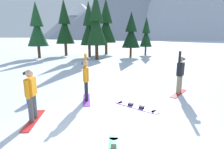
{
  "coord_description": "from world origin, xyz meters",
  "views": [
    {
      "loc": [
        0.67,
        -4.33,
        2.71
      ],
      "look_at": [
        -0.55,
        3.52,
        1.0
      ],
      "focal_mm": 28.3,
      "sensor_mm": 36.0,
      "label": 1
    }
  ],
  "objects": [
    {
      "name": "snowboarder_midground",
      "position": [
        -1.55,
        2.72,
        0.94
      ],
      "size": [
        0.72,
        1.57,
        2.0
      ],
      "color": "#993FD8",
      "rests_on": "ground_plane"
    },
    {
      "name": "snowboarder_foreground",
      "position": [
        -2.72,
        0.59,
        0.9
      ],
      "size": [
        0.63,
        1.6,
        1.71
      ],
      "color": "red",
      "rests_on": "ground_plane"
    },
    {
      "name": "pine_tree_leaning",
      "position": [
        1.55,
        23.01,
        3.04
      ],
      "size": [
        1.83,
        1.83,
        5.58
      ],
      "color": "#472D19",
      "rests_on": "ground_plane"
    },
    {
      "name": "ground_plane",
      "position": [
        0.0,
        0.0,
        0.0
      ],
      "size": [
        800.0,
        800.0,
        0.0
      ],
      "primitive_type": "plane",
      "color": "silver"
    },
    {
      "name": "pine_tree_young",
      "position": [
        -6.06,
        18.99,
        3.94
      ],
      "size": [
        2.37,
        2.37,
        7.25
      ],
      "color": "#472D19",
      "rests_on": "ground_plane"
    },
    {
      "name": "pine_tree_broad",
      "position": [
        -4.49,
        22.89,
        4.48
      ],
      "size": [
        3.08,
        3.08,
        8.22
      ],
      "color": "#472D19",
      "rests_on": "ground_plane"
    },
    {
      "name": "pine_tree_tall",
      "position": [
        -4.45,
        16.52,
        4.23
      ],
      "size": [
        2.5,
        2.5,
        7.78
      ],
      "color": "#472D19",
      "rests_on": "ground_plane"
    },
    {
      "name": "loose_snowboard_far_spare",
      "position": [
        0.6,
        2.24,
        0.02
      ],
      "size": [
        1.81,
        1.17,
        0.09
      ],
      "color": "#993FD8",
      "rests_on": "ground_plane"
    },
    {
      "name": "pine_tree_slender",
      "position": [
        -9.9,
        20.08,
        4.26
      ],
      "size": [
        2.63,
        2.63,
        7.82
      ],
      "color": "#472D19",
      "rests_on": "ground_plane"
    },
    {
      "name": "snowboarder_background",
      "position": [
        2.61,
        4.25,
        0.98
      ],
      "size": [
        1.03,
        1.53,
        2.07
      ],
      "color": "red",
      "rests_on": "ground_plane"
    },
    {
      "name": "pine_tree_twin",
      "position": [
        -0.51,
        19.44,
        3.2
      ],
      "size": [
        2.39,
        2.39,
        5.86
      ],
      "color": "#472D19",
      "rests_on": "ground_plane"
    },
    {
      "name": "pine_tree_short",
      "position": [
        -12.1,
        16.71,
        3.78
      ],
      "size": [
        2.52,
        2.52,
        6.94
      ],
      "color": "#472D19",
      "rests_on": "ground_plane"
    },
    {
      "name": "peak_east_ridge",
      "position": [
        -2.16,
        251.95,
        46.79
      ],
      "size": [
        244.4,
        244.4,
        89.54
      ],
      "color": "#8C93A3",
      "rests_on": "ground_plane"
    },
    {
      "name": "backpack_blue",
      "position": [
        -3.7,
        1.98,
        0.21
      ],
      "size": [
        0.36,
        0.38,
        0.47
      ],
      "color": "#2D4C9E",
      "rests_on": "ground_plane"
    },
    {
      "name": "peak_north_spur",
      "position": [
        -77.35,
        229.35,
        23.87
      ],
      "size": [
        106.2,
        106.2,
        45.69
      ],
      "color": "#9EA3B2",
      "rests_on": "ground_plane"
    }
  ]
}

